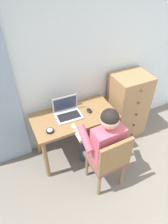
{
  "coord_description": "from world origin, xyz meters",
  "views": [
    {
      "loc": [
        -1.04,
        -0.02,
        2.46
      ],
      "look_at": [
        -0.21,
        1.74,
        0.84
      ],
      "focal_mm": 32.1,
      "sensor_mm": 36.0,
      "label": 1
    }
  ],
  "objects": [
    {
      "name": "desk",
      "position": [
        -0.31,
        1.84,
        0.62
      ],
      "size": [
        1.11,
        0.58,
        0.74
      ],
      "color": "olive",
      "rests_on": "ground_plane"
    },
    {
      "name": "computer_mouse",
      "position": [
        -0.09,
        1.83,
        0.75
      ],
      "size": [
        0.06,
        0.1,
        0.03
      ],
      "primitive_type": "ellipsoid",
      "rotation": [
        0.0,
        0.0,
        -0.01
      ],
      "color": "black",
      "rests_on": "desk"
    },
    {
      "name": "chair",
      "position": [
        -0.15,
        1.17,
        0.51
      ],
      "size": [
        0.43,
        0.41,
        0.9
      ],
      "color": "brown",
      "rests_on": "ground_plane"
    },
    {
      "name": "person_seated",
      "position": [
        -0.15,
        1.36,
        0.69
      ],
      "size": [
        0.54,
        0.59,
        1.21
      ],
      "color": "#33384C",
      "rests_on": "ground_plane"
    },
    {
      "name": "coffee_mug",
      "position": [
        0.14,
        1.64,
        0.78
      ],
      "size": [
        0.12,
        0.08,
        0.09
      ],
      "color": "#9E3D38",
      "rests_on": "desk"
    },
    {
      "name": "dresser",
      "position": [
        0.62,
        1.92,
        0.53
      ],
      "size": [
        0.53,
        0.48,
        1.07
      ],
      "color": "#9E754C",
      "rests_on": "ground_plane"
    },
    {
      "name": "wall_back",
      "position": [
        0.0,
        2.2,
        1.25
      ],
      "size": [
        4.8,
        0.05,
        2.5
      ],
      "primitive_type": "cube",
      "color": "silver",
      "rests_on": "ground_plane"
    },
    {
      "name": "desk_clock",
      "position": [
        -0.68,
        1.69,
        0.75
      ],
      "size": [
        0.09,
        0.09,
        0.03
      ],
      "color": "black",
      "rests_on": "desk"
    },
    {
      "name": "laptop",
      "position": [
        -0.38,
        1.89,
        0.79
      ],
      "size": [
        0.35,
        0.26,
        0.24
      ],
      "color": "#B7BABF",
      "rests_on": "desk"
    }
  ]
}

